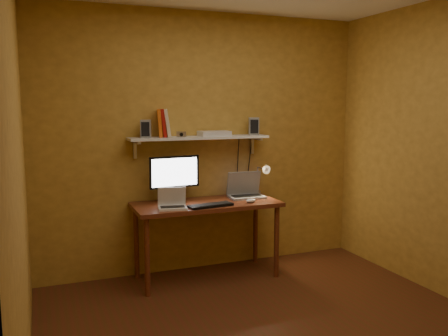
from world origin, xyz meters
name	(u,v)px	position (x,y,z in m)	size (l,w,h in m)	color
room	(280,160)	(0.00, 0.00, 1.30)	(3.44, 3.24, 2.64)	#552416
desk	(206,211)	(-0.10, 1.28, 0.66)	(1.40, 0.60, 0.75)	brown
wall_shelf	(200,138)	(-0.10, 1.47, 1.36)	(1.40, 0.25, 0.21)	silver
monitor	(175,176)	(-0.38, 1.40, 1.00)	(0.50, 0.23, 0.45)	black
laptop	(245,190)	(0.36, 1.39, 0.82)	(0.37, 0.28, 0.26)	gray
netbook	(172,202)	(-0.47, 1.15, 0.80)	(0.28, 0.23, 0.19)	silver
keyboard	(211,205)	(-0.13, 1.09, 0.76)	(0.42, 0.14, 0.02)	black
mouse	(251,201)	(0.30, 1.12, 0.77)	(0.10, 0.07, 0.04)	silver
desk_lamp	(262,175)	(0.56, 1.41, 0.96)	(0.09, 0.23, 0.38)	silver
speaker_left	(146,129)	(-0.64, 1.46, 1.46)	(0.09, 0.09, 0.17)	gray
speaker_right	(254,126)	(0.48, 1.46, 1.46)	(0.10, 0.10, 0.18)	gray
books	(164,123)	(-0.45, 1.50, 1.51)	(0.18, 0.19, 0.27)	#D75A17
shelf_camera	(181,134)	(-0.31, 1.40, 1.40)	(0.10, 0.06, 0.06)	silver
router	(214,133)	(0.05, 1.47, 1.40)	(0.30, 0.20, 0.05)	silver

